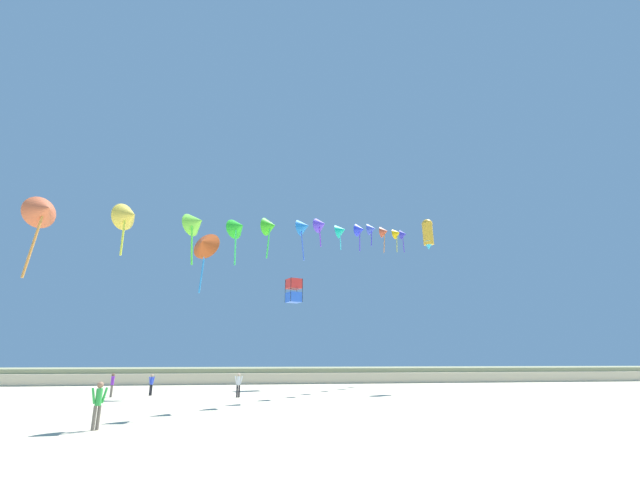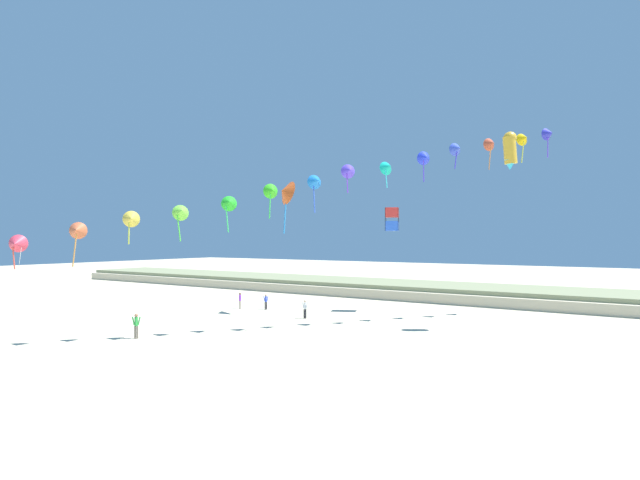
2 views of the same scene
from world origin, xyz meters
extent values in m
plane|color=beige|center=(0.00, 0.00, 0.00)|extent=(240.00, 240.00, 0.00)
cube|color=beige|center=(0.00, 38.48, 0.54)|extent=(120.00, 11.69, 1.09)
cube|color=gray|center=(0.00, 38.48, 1.24)|extent=(120.00, 9.94, 0.62)
cylinder|color=#726656|center=(-13.82, 18.75, 0.40)|extent=(0.12, 0.12, 0.80)
cylinder|color=#726656|center=(-13.90, 18.86, 0.40)|extent=(0.12, 0.12, 0.80)
cylinder|color=purple|center=(-13.86, 18.81, 1.08)|extent=(0.21, 0.21, 0.57)
cylinder|color=purple|center=(-13.76, 18.66, 1.13)|extent=(0.18, 0.20, 0.54)
cylinder|color=purple|center=(-13.97, 18.95, 1.13)|extent=(0.18, 0.20, 0.54)
sphere|color=brown|center=(-13.86, 18.81, 1.48)|extent=(0.22, 0.22, 0.22)
cylinder|color=black|center=(-11.55, 19.81, 0.37)|extent=(0.11, 0.11, 0.75)
cylinder|color=black|center=(-11.47, 19.92, 0.37)|extent=(0.11, 0.11, 0.75)
cylinder|color=blue|center=(-11.51, 19.86, 1.01)|extent=(0.20, 0.20, 0.53)
cylinder|color=blue|center=(-11.60, 19.72, 1.05)|extent=(0.16, 0.19, 0.50)
cylinder|color=blue|center=(-11.42, 20.01, 1.05)|extent=(0.16, 0.19, 0.50)
sphere|color=tan|center=(-11.51, 19.86, 1.38)|extent=(0.20, 0.20, 0.20)
cylinder|color=#726656|center=(-9.89, 4.11, 0.43)|extent=(0.12, 0.12, 0.85)
cylinder|color=#726656|center=(-10.02, 4.02, 0.43)|extent=(0.12, 0.12, 0.85)
cylinder|color=green|center=(-9.95, 4.07, 1.16)|extent=(0.23, 0.23, 0.61)
cylinder|color=green|center=(-9.80, 4.18, 1.20)|extent=(0.21, 0.19, 0.58)
cylinder|color=green|center=(-10.11, 3.95, 1.20)|extent=(0.21, 0.19, 0.58)
sphere|color=#9E7051|center=(-9.95, 4.07, 1.58)|extent=(0.23, 0.23, 0.23)
cylinder|color=black|center=(-5.18, 17.44, 0.40)|extent=(0.12, 0.12, 0.80)
cylinder|color=black|center=(-5.33, 17.42, 0.40)|extent=(0.12, 0.12, 0.80)
cylinder|color=white|center=(-5.26, 17.43, 1.08)|extent=(0.21, 0.21, 0.57)
cylinder|color=white|center=(-5.07, 17.45, 1.13)|extent=(0.20, 0.10, 0.54)
cylinder|color=white|center=(-5.44, 17.41, 1.13)|extent=(0.20, 0.10, 0.54)
sphere|color=beige|center=(-5.26, 17.43, 1.48)|extent=(0.22, 0.22, 0.22)
cone|color=#E43B51|center=(-13.38, -1.99, 6.47)|extent=(1.29, 1.31, 1.12)
cylinder|color=#E54C39|center=(-13.48, -2.11, 5.57)|extent=(0.18, 0.14, 1.36)
cone|color=#CF6038|center=(-11.39, 0.73, 7.32)|extent=(1.29, 1.31, 1.12)
cylinder|color=orange|center=(-11.48, 0.61, 6.04)|extent=(0.28, 0.22, 2.11)
cone|color=gold|center=(-9.49, 3.34, 8.09)|extent=(1.22, 1.31, 1.11)
cylinder|color=#DAE539|center=(-9.58, 3.22, 7.15)|extent=(0.10, 0.13, 1.46)
cone|color=#79E13E|center=(-7.17, 5.53, 8.61)|extent=(1.35, 1.41, 1.21)
cylinder|color=#4EE539|center=(-7.26, 5.41, 7.49)|extent=(0.18, 0.26, 1.79)
cone|color=green|center=(-5.37, 8.27, 9.31)|extent=(1.37, 1.38, 1.19)
cylinder|color=#39E562|center=(-5.47, 8.15, 8.16)|extent=(0.10, 0.30, 1.86)
cone|color=green|center=(-3.61, 10.84, 10.26)|extent=(1.20, 1.31, 1.11)
cylinder|color=#39E54A|center=(-3.70, 10.72, 9.14)|extent=(0.21, 0.14, 1.80)
cone|color=blue|center=(-1.32, 13.16, 11.04)|extent=(1.28, 1.37, 1.17)
cylinder|color=blue|center=(-1.41, 13.04, 9.76)|extent=(0.28, 0.21, 2.13)
cone|color=#5B40E1|center=(0.19, 15.44, 11.97)|extent=(1.31, 1.31, 1.13)
cylinder|color=#7F39E5|center=(0.10, 15.33, 11.02)|extent=(0.17, 0.09, 1.47)
cone|color=#14C8A7|center=(2.20, 18.06, 12.40)|extent=(1.32, 1.40, 1.21)
cylinder|color=#39DCE5|center=(2.11, 17.94, 11.48)|extent=(0.17, 0.19, 1.40)
cone|color=#283CEC|center=(4.36, 20.42, 13.27)|extent=(1.29, 1.31, 1.12)
cylinder|color=#5139E5|center=(4.27, 20.30, 12.19)|extent=(0.09, 0.18, 1.72)
cone|color=blue|center=(6.13, 23.03, 14.21)|extent=(1.24, 1.33, 1.13)
cylinder|color=#4639E5|center=(6.03, 22.91, 13.26)|extent=(0.22, 0.21, 1.45)
cone|color=#C34B2F|center=(8.18, 25.75, 14.85)|extent=(1.26, 1.32, 1.12)
cylinder|color=orange|center=(8.09, 25.63, 13.63)|extent=(0.23, 0.10, 1.98)
cone|color=yellow|center=(10.34, 28.21, 15.48)|extent=(1.37, 1.39, 1.19)
cylinder|color=yellow|center=(10.24, 28.10, 14.31)|extent=(0.23, 0.27, 1.91)
cone|color=#3132C0|center=(11.96, 30.73, 16.17)|extent=(1.21, 1.32, 1.11)
cylinder|color=#6139E5|center=(11.87, 30.62, 14.97)|extent=(0.10, 0.30, 1.94)
cylinder|color=silver|center=(-14.00, -1.80, 3.13)|extent=(1.59, 0.07, 6.27)
cylinder|color=gold|center=(10.71, 20.95, 13.32)|extent=(1.40, 1.42, 2.05)
sphere|color=gold|center=(10.71, 20.95, 14.22)|extent=(0.96, 0.96, 0.96)
cone|color=#2DB9E5|center=(10.71, 20.95, 12.23)|extent=(1.16, 1.16, 0.73)
sphere|color=black|center=(10.71, 20.95, 14.49)|extent=(0.20, 0.20, 0.20)
cone|color=#DD551E|center=(-8.42, 18.83, 11.09)|extent=(2.63, 2.23, 2.37)
cone|color=#2D93E5|center=(-8.42, 18.83, 11.11)|extent=(1.46, 1.27, 1.32)
cylinder|color=#2D93E5|center=(-8.42, 18.83, 9.01)|extent=(0.35, 0.14, 3.48)
cube|color=blue|center=(-0.86, 25.47, 8.01)|extent=(1.55, 1.55, 0.91)
cube|color=red|center=(-0.86, 25.47, 9.28)|extent=(1.55, 1.55, 0.91)
cylinder|color=black|center=(-0.52, 26.25, 8.64)|extent=(0.04, 0.04, 2.18)
cylinder|color=black|center=(-1.64, 25.82, 8.64)|extent=(0.04, 0.04, 2.18)
cylinder|color=black|center=(-1.20, 24.70, 8.64)|extent=(0.04, 0.04, 2.18)
cylinder|color=black|center=(-0.08, 25.13, 8.64)|extent=(0.04, 0.04, 2.18)
camera|label=1|loc=(-4.26, -13.94, 2.53)|focal=24.00mm
camera|label=2|loc=(18.89, -17.55, 6.70)|focal=28.00mm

